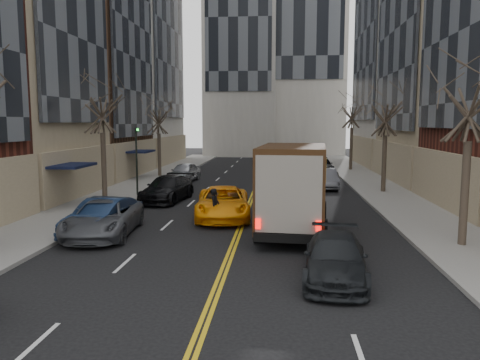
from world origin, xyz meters
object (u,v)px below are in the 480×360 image
object	(u,v)px
taxi	(223,203)
pedestrian	(215,207)
ups_truck	(293,189)
observer_sedan	(335,258)

from	to	relation	value
taxi	pedestrian	xyz separation A→B (m)	(-0.15, -1.77, 0.10)
ups_truck	observer_sedan	distance (m)	6.26
observer_sedan	taxi	world-z (taller)	taxi
pedestrian	ups_truck	bearing A→B (deg)	-96.02
observer_sedan	taxi	distance (m)	9.99
observer_sedan	taxi	bearing A→B (deg)	122.85
ups_truck	observer_sedan	world-z (taller)	ups_truck
observer_sedan	pedestrian	bearing A→B (deg)	129.23
ups_truck	pedestrian	world-z (taller)	ups_truck
ups_truck	taxi	world-z (taller)	ups_truck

